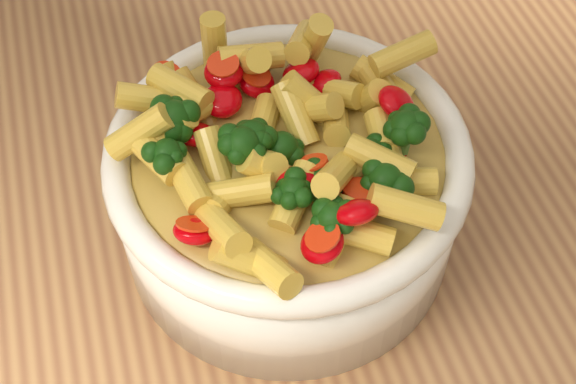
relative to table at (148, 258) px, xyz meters
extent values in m
cube|color=#AE7C4A|center=(0.00, 0.00, 0.08)|extent=(1.20, 0.80, 0.04)
cylinder|color=#AE7C4A|center=(0.55, 0.35, -0.37)|extent=(0.05, 0.05, 0.86)
cylinder|color=white|center=(0.10, -0.08, 0.15)|extent=(0.23, 0.23, 0.09)
ellipsoid|color=white|center=(0.10, -0.08, 0.12)|extent=(0.21, 0.21, 0.03)
torus|color=white|center=(0.10, -0.08, 0.19)|extent=(0.23, 0.23, 0.02)
ellipsoid|color=gold|center=(0.10, -0.08, 0.19)|extent=(0.20, 0.20, 0.02)
camera|label=1|loc=(0.01, -0.39, 0.58)|focal=50.00mm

